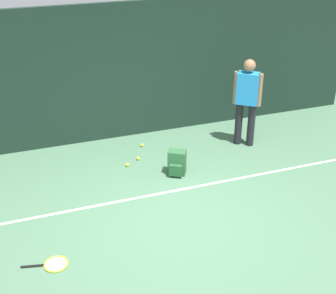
{
  "coord_description": "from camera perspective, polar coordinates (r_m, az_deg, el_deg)",
  "views": [
    {
      "loc": [
        -2.06,
        -5.45,
        4.24
      ],
      "look_at": [
        0.0,
        0.4,
        1.0
      ],
      "focal_mm": 50.82,
      "sensor_mm": 36.0,
      "label": 1
    }
  ],
  "objects": [
    {
      "name": "court_line",
      "position": [
        7.75,
        -0.76,
        -5.55
      ],
      "size": [
        9.0,
        0.05,
        0.0
      ],
      "primitive_type": "cube",
      "color": "white",
      "rests_on": "ground"
    },
    {
      "name": "backpack",
      "position": [
        8.18,
        1.07,
        -1.96
      ],
      "size": [
        0.36,
        0.37,
        0.44
      ],
      "rotation": [
        0.0,
        0.0,
        5.77
      ],
      "color": "#2D6038",
      "rests_on": "ground"
    },
    {
      "name": "tennis_ball_by_fence",
      "position": [
        8.71,
        -3.6,
        -1.37
      ],
      "size": [
        0.07,
        0.07,
        0.07
      ],
      "primitive_type": "sphere",
      "color": "#CCE033",
      "rests_on": "ground"
    },
    {
      "name": "ground_plane",
      "position": [
        7.21,
        1.07,
        -8.47
      ],
      "size": [
        12.0,
        12.0,
        0.0
      ],
      "primitive_type": "plane",
      "color": "#4C7556"
    },
    {
      "name": "tennis_player",
      "position": [
        9.0,
        9.46,
        5.86
      ],
      "size": [
        0.45,
        0.42,
        1.7
      ],
      "rotation": [
        0.0,
        0.0,
        2.5
      ],
      "color": "black",
      "rests_on": "ground"
    },
    {
      "name": "tennis_ball_mid_court",
      "position": [
        9.17,
        -3.12,
        0.23
      ],
      "size": [
        0.07,
        0.07,
        0.07
      ],
      "primitive_type": "sphere",
      "color": "#CCE033",
      "rests_on": "ground"
    },
    {
      "name": "tennis_racket",
      "position": [
        6.56,
        -13.55,
        -13.51
      ],
      "size": [
        0.64,
        0.38,
        0.03
      ],
      "rotation": [
        0.0,
        0.0,
        6.08
      ],
      "color": "black",
      "rests_on": "ground"
    },
    {
      "name": "back_fence",
      "position": [
        9.18,
        -5.46,
        8.88
      ],
      "size": [
        10.0,
        0.1,
        2.64
      ],
      "primitive_type": "cube",
      "color": "#192D23",
      "rests_on": "ground"
    },
    {
      "name": "tennis_ball_near_player",
      "position": [
        8.51,
        -4.89,
        -2.15
      ],
      "size": [
        0.07,
        0.07,
        0.07
      ],
      "primitive_type": "sphere",
      "color": "#CCE033",
      "rests_on": "ground"
    }
  ]
}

